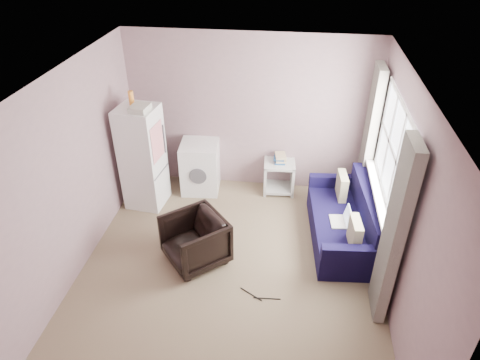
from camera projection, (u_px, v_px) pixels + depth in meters
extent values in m
cube|color=#7D6A51|center=(230.00, 270.00, 5.52)|extent=(3.80, 4.20, 0.02)
cube|color=silver|center=(227.00, 82.00, 4.16)|extent=(3.80, 4.20, 0.02)
cube|color=gray|center=(250.00, 114.00, 6.60)|extent=(3.80, 0.02, 2.50)
cube|color=gray|center=(183.00, 352.00, 3.08)|extent=(3.80, 0.02, 2.50)
cube|color=gray|center=(69.00, 177.00, 5.06)|extent=(0.02, 4.20, 2.50)
cube|color=gray|center=(403.00, 203.00, 4.62)|extent=(0.02, 4.20, 2.50)
cube|color=white|center=(394.00, 151.00, 5.07)|extent=(0.01, 1.60, 1.20)
imported|color=black|center=(195.00, 238.00, 5.48)|extent=(0.97, 0.97, 0.73)
cube|color=white|center=(143.00, 158.00, 6.36)|extent=(0.60, 0.60, 1.60)
cube|color=#53535B|center=(162.00, 172.00, 6.41)|extent=(0.06, 0.51, 0.02)
cube|color=#53535B|center=(164.00, 139.00, 6.33)|extent=(0.02, 0.03, 0.46)
cube|color=white|center=(157.00, 142.00, 6.11)|extent=(0.05, 0.38, 0.55)
cylinder|color=#FD9932|center=(131.00, 99.00, 5.92)|extent=(0.08, 0.08, 0.22)
cube|color=beige|center=(140.00, 108.00, 5.81)|extent=(0.27, 0.30, 0.08)
cube|color=white|center=(200.00, 167.00, 6.89)|extent=(0.63, 0.63, 0.83)
cube|color=#53535B|center=(199.00, 146.00, 6.66)|extent=(0.59, 0.57, 0.05)
cylinder|color=#53535B|center=(198.00, 176.00, 6.63)|extent=(0.27, 0.04, 0.27)
cube|color=#BCBBB7|center=(280.00, 163.00, 6.80)|extent=(0.52, 0.52, 0.04)
cube|color=#BCBBB7|center=(278.00, 186.00, 7.04)|extent=(0.52, 0.52, 0.04)
cube|color=#BCBBB7|center=(265.00, 175.00, 6.94)|extent=(0.08, 0.49, 0.54)
cube|color=#BCBBB7|center=(292.00, 176.00, 6.92)|extent=(0.08, 0.49, 0.54)
cube|color=navy|center=(280.00, 161.00, 6.78)|extent=(0.18, 0.25, 0.03)
cube|color=tan|center=(281.00, 159.00, 6.76)|extent=(0.20, 0.26, 0.03)
cube|color=navy|center=(279.00, 157.00, 6.75)|extent=(0.16, 0.24, 0.03)
cube|color=tan|center=(281.00, 156.00, 6.72)|extent=(0.20, 0.26, 0.03)
cube|color=black|center=(341.00, 229.00, 5.93)|extent=(0.92, 1.71, 0.37)
cube|color=black|center=(368.00, 207.00, 5.70)|extent=(0.31, 1.66, 0.40)
cube|color=black|center=(354.00, 253.00, 5.10)|extent=(0.79, 0.20, 0.18)
cube|color=black|center=(335.00, 181.00, 6.45)|extent=(0.79, 0.20, 0.18)
cube|color=tan|center=(355.00, 233.00, 5.28)|extent=(0.14, 0.38, 0.37)
cube|color=tan|center=(342.00, 186.00, 6.17)|extent=(0.14, 0.38, 0.37)
cube|color=#BCBBB7|center=(338.00, 222.00, 5.75)|extent=(0.24, 0.32, 0.02)
cube|color=silver|center=(348.00, 216.00, 5.68)|extent=(0.08, 0.31, 0.20)
cube|color=white|center=(379.00, 195.00, 5.42)|extent=(0.14, 1.70, 0.04)
cube|color=white|center=(384.00, 193.00, 5.40)|extent=(0.02, 1.68, 0.05)
cube|color=white|center=(393.00, 151.00, 5.08)|extent=(0.02, 1.68, 0.05)
cube|color=white|center=(403.00, 104.00, 4.75)|extent=(0.02, 1.68, 0.05)
cube|color=white|center=(405.00, 188.00, 4.41)|extent=(0.02, 0.05, 1.20)
cube|color=white|center=(397.00, 163.00, 4.85)|extent=(0.02, 0.05, 1.20)
cube|color=white|center=(389.00, 141.00, 5.30)|extent=(0.02, 0.05, 1.20)
cube|color=white|center=(383.00, 123.00, 5.74)|extent=(0.02, 0.05, 1.20)
cube|color=beige|center=(393.00, 235.00, 4.40)|extent=(0.12, 0.46, 2.18)
cube|color=beige|center=(369.00, 139.00, 6.20)|extent=(0.12, 0.46, 2.18)
cylinder|color=black|center=(267.00, 298.00, 5.10)|extent=(0.33, 0.03, 0.01)
cylinder|color=black|center=(251.00, 294.00, 5.16)|extent=(0.29, 0.18, 0.01)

